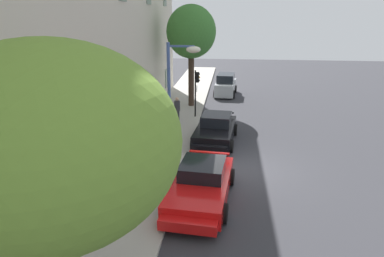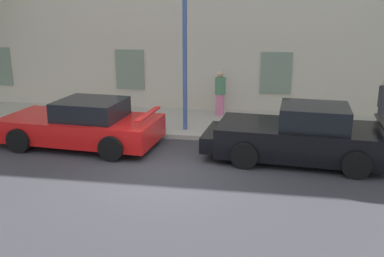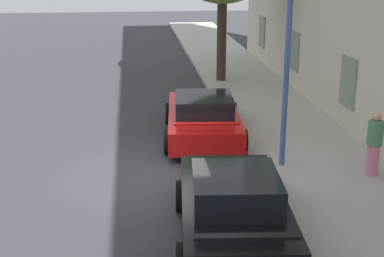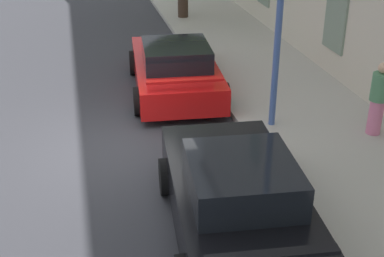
{
  "view_description": "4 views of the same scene",
  "coord_description": "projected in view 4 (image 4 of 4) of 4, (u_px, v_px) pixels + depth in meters",
  "views": [
    {
      "loc": [
        -14.35,
        0.68,
        6.66
      ],
      "look_at": [
        2.19,
        2.53,
        1.09
      ],
      "focal_mm": 32.08,
      "sensor_mm": 36.0,
      "label": 1
    },
    {
      "loc": [
        2.22,
        -9.53,
        3.93
      ],
      "look_at": [
        0.36,
        1.73,
        0.62
      ],
      "focal_mm": 39.72,
      "sensor_mm": 36.0,
      "label": 2
    },
    {
      "loc": [
        12.4,
        -0.44,
        5.24
      ],
      "look_at": [
        -1.68,
        1.15,
        0.67
      ],
      "focal_mm": 50.9,
      "sensor_mm": 36.0,
      "label": 3
    },
    {
      "loc": [
        9.8,
        -0.82,
        5.25
      ],
      "look_at": [
        1.66,
        1.04,
        1.12
      ],
      "focal_mm": 49.27,
      "sensor_mm": 36.0,
      "label": 4
    }
  ],
  "objects": [
    {
      "name": "ground_plane",
      "position": [
        126.0,
        147.0,
        11.05
      ],
      "size": [
        80.0,
        80.0,
        0.0
      ],
      "primitive_type": "plane",
      "color": "#333338"
    },
    {
      "name": "sidewalk",
      "position": [
        315.0,
        124.0,
        11.88
      ],
      "size": [
        60.0,
        3.38,
        0.14
      ],
      "primitive_type": "cube",
      "color": "#A8A399",
      "rests_on": "ground"
    },
    {
      "name": "sportscar_red_lead",
      "position": [
        174.0,
        67.0,
        13.74
      ],
      "size": [
        5.01,
        2.55,
        1.36
      ],
      "color": "red",
      "rests_on": "ground"
    },
    {
      "name": "sportscar_yellow_flank",
      "position": [
        234.0,
        195.0,
        8.31
      ],
      "size": [
        4.76,
        2.43,
        1.49
      ],
      "color": "black",
      "rests_on": "ground"
    },
    {
      "name": "pedestrian_admiring",
      "position": [
        378.0,
        99.0,
        10.98
      ],
      "size": [
        0.42,
        0.42,
        1.59
      ],
      "color": "pink",
      "rests_on": "sidewalk"
    }
  ]
}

